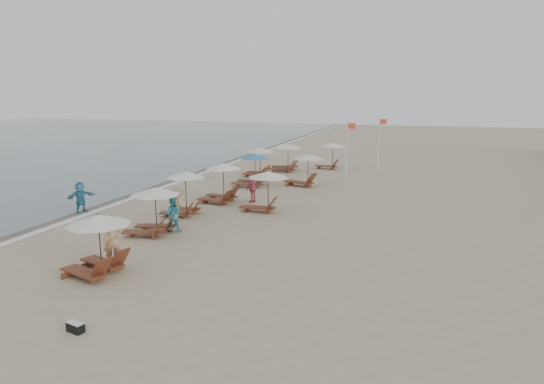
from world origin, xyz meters
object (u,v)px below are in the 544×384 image
(lounger_station_2, at_px, (183,193))
(lounger_station_1, at_px, (152,210))
(beachgoer_near, at_px, (113,241))
(inland_station_1, at_px, (304,168))
(beachgoer_mid_b, at_px, (178,205))
(flag_pole_near, at_px, (347,149))
(beachgoer_far_a, at_px, (253,188))
(duffel_bag, at_px, (75,327))
(lounger_station_6, at_px, (285,158))
(inland_station_2, at_px, (330,152))
(beachgoer_mid_a, at_px, (173,214))
(lounger_station_5, at_px, (258,160))
(inland_station_0, at_px, (264,187))
(waterline_walker, at_px, (81,197))
(lounger_station_3, at_px, (220,184))
(lounger_station_4, at_px, (251,172))
(lounger_station_0, at_px, (95,243))

(lounger_station_2, bearing_deg, lounger_station_1, -84.24)
(beachgoer_near, bearing_deg, inland_station_1, 48.23)
(beachgoer_mid_b, distance_m, flag_pole_near, 14.81)
(beachgoer_far_a, bearing_deg, duffel_bag, 23.46)
(beachgoer_far_a, bearing_deg, beachgoer_mid_b, -0.20)
(lounger_station_6, bearing_deg, inland_station_2, 34.29)
(beachgoer_mid_a, distance_m, beachgoer_far_a, 7.16)
(lounger_station_5, xyz_separation_m, beachgoer_mid_b, (0.72, -14.07, -0.38))
(lounger_station_6, height_order, beachgoer_mid_b, lounger_station_6)
(inland_station_0, bearing_deg, inland_station_1, 88.22)
(beachgoer_near, bearing_deg, beachgoer_mid_a, 58.92)
(beachgoer_near, height_order, flag_pole_near, flag_pole_near)
(lounger_station_1, xyz_separation_m, beachgoer_far_a, (2.09, 7.71, -0.32))
(lounger_station_6, distance_m, inland_station_1, 6.69)
(lounger_station_5, height_order, duffel_bag, lounger_station_5)
(inland_station_0, relative_size, beachgoer_near, 1.41)
(lounger_station_6, relative_size, beachgoer_far_a, 1.70)
(lounger_station_6, bearing_deg, waterline_walker, -111.03)
(beachgoer_mid_a, bearing_deg, flag_pole_near, -132.55)
(lounger_station_6, relative_size, beachgoer_mid_b, 1.64)
(lounger_station_5, xyz_separation_m, duffel_bag, (3.62, -25.24, -1.11))
(lounger_station_2, xyz_separation_m, lounger_station_3, (0.61, 3.45, -0.10))
(lounger_station_2, xyz_separation_m, inland_station_2, (4.29, 18.13, 0.19))
(lounger_station_6, xyz_separation_m, waterline_walker, (-6.54, -17.00, -0.22))
(flag_pole_near, bearing_deg, beachgoer_mid_a, -110.88)
(lounger_station_4, xyz_separation_m, beachgoer_near, (0.50, -16.41, -0.05))
(beachgoer_mid_b, xyz_separation_m, flag_pole_near, (6.29, 13.31, 1.61))
(beachgoer_mid_a, xyz_separation_m, beachgoer_far_a, (1.43, 7.02, 0.01))
(lounger_station_0, relative_size, lounger_station_4, 1.00)
(lounger_station_3, height_order, inland_station_2, lounger_station_3)
(inland_station_1, height_order, inland_station_2, same)
(lounger_station_6, relative_size, flag_pole_near, 0.64)
(lounger_station_3, xyz_separation_m, beachgoer_far_a, (1.84, 0.63, -0.28))
(beachgoer_near, bearing_deg, duffel_bag, -97.69)
(lounger_station_1, bearing_deg, lounger_station_0, -81.31)
(lounger_station_6, height_order, inland_station_2, lounger_station_6)
(lounger_station_5, relative_size, inland_station_1, 0.88)
(beachgoer_near, bearing_deg, lounger_station_4, 59.47)
(lounger_station_5, height_order, inland_station_2, lounger_station_5)
(waterline_walker, bearing_deg, beachgoer_near, -106.90)
(beachgoer_far_a, bearing_deg, beachgoer_mid_a, 8.90)
(lounger_station_3, distance_m, inland_station_2, 15.14)
(beachgoer_far_a, bearing_deg, waterline_walker, -36.55)
(lounger_station_6, bearing_deg, lounger_station_4, -92.73)
(beachgoer_far_a, distance_m, flag_pole_near, 9.14)
(lounger_station_3, bearing_deg, beachgoer_near, -87.36)
(beachgoer_near, bearing_deg, beachgoer_mid_b, 63.98)
(lounger_station_2, relative_size, lounger_station_5, 0.94)
(lounger_station_1, height_order, flag_pole_near, flag_pole_near)
(beachgoer_far_a, bearing_deg, lounger_station_3, -50.70)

